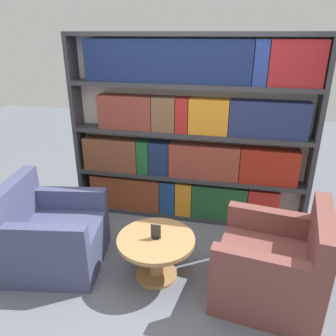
% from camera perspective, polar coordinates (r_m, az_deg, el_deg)
% --- Properties ---
extents(ground_plane, '(14.00, 14.00, 0.00)m').
position_cam_1_polar(ground_plane, '(3.40, -0.48, -19.04)').
color(ground_plane, slate).
extents(bookshelf, '(2.90, 0.30, 2.27)m').
position_cam_1_polar(bookshelf, '(3.97, 3.81, 5.94)').
color(bookshelf, silver).
rests_on(bookshelf, ground_plane).
extents(armchair_left, '(1.02, 1.00, 0.93)m').
position_cam_1_polar(armchair_left, '(3.62, -19.44, -11.27)').
color(armchair_left, '#42476B').
rests_on(armchair_left, ground_plane).
extents(armchair_right, '(1.00, 0.98, 0.93)m').
position_cam_1_polar(armchair_right, '(3.19, 17.82, -16.15)').
color(armchair_right, brown).
rests_on(armchair_right, ground_plane).
extents(coffee_table, '(0.75, 0.75, 0.44)m').
position_cam_1_polar(coffee_table, '(3.26, -2.08, -13.93)').
color(coffee_table, '#AD7F4C').
rests_on(coffee_table, ground_plane).
extents(table_sign, '(0.10, 0.06, 0.15)m').
position_cam_1_polar(table_sign, '(3.15, -2.13, -11.17)').
color(table_sign, black).
rests_on(table_sign, coffee_table).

